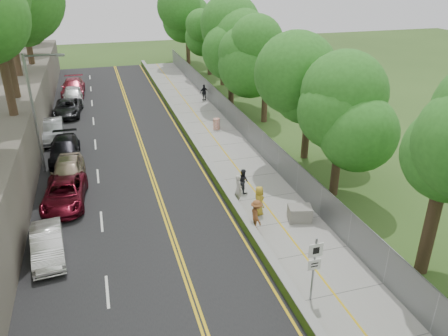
{
  "coord_description": "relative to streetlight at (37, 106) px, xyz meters",
  "views": [
    {
      "loc": [
        -6.6,
        -15.8,
        12.93
      ],
      "look_at": [
        0.5,
        8.0,
        1.4
      ],
      "focal_mm": 35.0,
      "sensor_mm": 36.0,
      "label": 1
    }
  ],
  "objects": [
    {
      "name": "ground",
      "position": [
        10.46,
        -14.0,
        -4.64
      ],
      "size": [
        140.0,
        140.0,
        0.0
      ],
      "primitive_type": "plane",
      "color": "#33511E",
      "rests_on": "ground"
    },
    {
      "name": "road",
      "position": [
        5.06,
        1.0,
        -4.62
      ],
      "size": [
        11.2,
        66.0,
        0.04
      ],
      "primitive_type": "cube",
      "color": "black",
      "rests_on": "ground"
    },
    {
      "name": "sidewalk",
      "position": [
        13.01,
        1.0,
        -4.61
      ],
      "size": [
        4.2,
        66.0,
        0.05
      ],
      "primitive_type": "cube",
      "color": "gray",
      "rests_on": "ground"
    },
    {
      "name": "jersey_barrier",
      "position": [
        10.71,
        1.0,
        -4.34
      ],
      "size": [
        0.42,
        66.0,
        0.6
      ],
      "primitive_type": "cube",
      "color": "#72D21A",
      "rests_on": "ground"
    },
    {
      "name": "chainlink_fence",
      "position": [
        15.11,
        1.0,
        -3.64
      ],
      "size": [
        0.04,
        66.0,
        2.0
      ],
      "primitive_type": "cube",
      "color": "slate",
      "rests_on": "ground"
    },
    {
      "name": "trees_fenceside",
      "position": [
        17.46,
        1.0,
        2.36
      ],
      "size": [
        7.0,
        66.0,
        14.0
      ],
      "primitive_type": null,
      "color": "#348426",
      "rests_on": "ground"
    },
    {
      "name": "streetlight",
      "position": [
        0.0,
        0.0,
        0.0
      ],
      "size": [
        2.52,
        0.22,
        8.0
      ],
      "color": "gray",
      "rests_on": "ground"
    },
    {
      "name": "signpost",
      "position": [
        11.51,
        -17.02,
        -2.68
      ],
      "size": [
        0.62,
        0.09,
        3.1
      ],
      "color": "gray",
      "rests_on": "sidewalk"
    },
    {
      "name": "construction_barrel",
      "position": [
        13.46,
        4.67,
        -4.11
      ],
      "size": [
        0.58,
        0.58,
        0.95
      ],
      "primitive_type": "cylinder",
      "color": "#C33C25",
      "rests_on": "sidewalk"
    },
    {
      "name": "concrete_block",
      "position": [
        13.85,
        -11.0,
        -4.17
      ],
      "size": [
        1.44,
        1.22,
        0.83
      ],
      "primitive_type": "cube",
      "rotation": [
        0.0,
        0.0,
        -0.25
      ],
      "color": "slate",
      "rests_on": "sidewalk"
    },
    {
      "name": "car_1",
      "position": [
        0.7,
        -10.58,
        -3.92
      ],
      "size": [
        1.8,
        4.23,
        1.36
      ],
      "primitive_type": "imported",
      "rotation": [
        0.0,
        0.0,
        0.09
      ],
      "color": "silver",
      "rests_on": "road"
    },
    {
      "name": "car_2",
      "position": [
        1.32,
        -5.36,
        -3.9
      ],
      "size": [
        2.71,
        5.22,
        1.41
      ],
      "primitive_type": "imported",
      "rotation": [
        0.0,
        0.0,
        -0.08
      ],
      "color": "#520A17",
      "rests_on": "road"
    },
    {
      "name": "car_3",
      "position": [
        1.12,
        1.63,
        -3.85
      ],
      "size": [
        2.13,
        5.17,
        1.5
      ],
      "primitive_type": "imported",
      "rotation": [
        0.0,
        0.0,
        -0.01
      ],
      "color": "black",
      "rests_on": "road"
    },
    {
      "name": "car_4",
      "position": [
        1.46,
        -2.57,
        -3.77
      ],
      "size": [
        2.2,
        4.97,
        1.66
      ],
      "primitive_type": "imported",
      "rotation": [
        0.0,
        0.0,
        -0.05
      ],
      "color": "tan",
      "rests_on": "road"
    },
    {
      "name": "car_5",
      "position": [
        0.03,
        6.09,
        -3.8
      ],
      "size": [
        1.92,
        4.94,
        1.61
      ],
      "primitive_type": "imported",
      "rotation": [
        0.0,
        0.0,
        0.04
      ],
      "color": "#979A9E",
      "rests_on": "road"
    },
    {
      "name": "car_6",
      "position": [
        1.04,
        12.51,
        -3.89
      ],
      "size": [
        2.76,
        5.3,
        1.42
      ],
      "primitive_type": "imported",
      "rotation": [
        0.0,
        0.0,
        -0.08
      ],
      "color": "black",
      "rests_on": "road"
    },
    {
      "name": "car_7",
      "position": [
        1.46,
        19.9,
        -3.76
      ],
      "size": [
        2.58,
        5.85,
        1.67
      ],
      "primitive_type": "imported",
      "rotation": [
        0.0,
        0.0,
        -0.04
      ],
      "color": "#9B2E41",
      "rests_on": "road"
    },
    {
      "name": "car_8",
      "position": [
        1.46,
        16.45,
        -3.76
      ],
      "size": [
        2.02,
        4.94,
        1.68
      ],
      "primitive_type": "imported",
      "rotation": [
        0.0,
        0.0,
        0.01
      ],
      "color": "white",
      "rests_on": "road"
    },
    {
      "name": "painter_0",
      "position": [
        11.91,
        -9.72,
        -3.73
      ],
      "size": [
        0.64,
        0.9,
        1.73
      ],
      "primitive_type": "imported",
      "rotation": [
        0.0,
        0.0,
        1.68
      ],
      "color": "gold",
      "rests_on": "sidewalk"
    },
    {
      "name": "painter_1",
      "position": [
        11.21,
        -8.15,
        -3.68
      ],
      "size": [
        0.47,
        0.69,
        1.83
      ],
      "primitive_type": "imported",
      "rotation": [
        0.0,
        0.0,
        1.63
      ],
      "color": "beige",
      "rests_on": "sidewalk"
    },
    {
      "name": "painter_2",
      "position": [
        11.91,
        -6.95,
        -3.81
      ],
      "size": [
        0.81,
        0.91,
        1.56
      ],
      "primitive_type": "imported",
      "rotation": [
        0.0,
        0.0,
        1.91
      ],
      "color": "#222328",
      "rests_on": "sidewalk"
    },
    {
      "name": "painter_3",
      "position": [
        11.21,
        -11.19,
        -3.72
      ],
      "size": [
        0.7,
        1.16,
        1.74
      ],
      "primitive_type": "imported",
      "rotation": [
        0.0,
        0.0,
        1.52
      ],
      "color": "brown",
      "rests_on": "sidewalk"
    },
    {
      "name": "person_far",
      "position": [
        14.66,
        13.66,
        -3.75
      ],
      "size": [
        1.04,
        0.58,
        1.68
      ],
      "primitive_type": "imported",
      "rotation": [
        0.0,
        0.0,
        3.32
      ],
      "color": "black",
      "rests_on": "sidewalk"
    }
  ]
}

